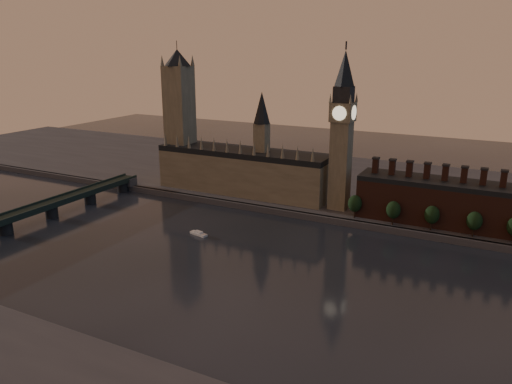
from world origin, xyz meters
The scene contains 12 objects.
ground centered at (0.00, 0.00, 0.00)m, with size 900.00×900.00×0.00m, color black.
north_bank centered at (0.00, 178.04, 2.00)m, with size 900.00×182.00×4.00m.
palace_of_westminster centered at (-64.41, 114.91, 21.63)m, with size 130.00×30.30×74.00m.
victoria_tower centered at (-120.00, 115.00, 59.09)m, with size 24.00×24.00×108.00m.
big_ben centered at (10.00, 110.00, 56.83)m, with size 15.00×15.00×107.00m.
chimney_block centered at (80.00, 110.00, 17.82)m, with size 110.00×25.00×37.00m.
embankment_tree_0 centered at (25.20, 95.33, 13.47)m, with size 8.60×8.60×14.88m.
embankment_tree_1 centered at (49.43, 93.60, 13.47)m, with size 8.60×8.60×14.88m.
embankment_tree_2 centered at (71.53, 94.87, 13.47)m, with size 8.60×8.60×14.88m.
embankment_tree_3 centered at (94.48, 94.69, 13.47)m, with size 8.60×8.60×14.88m.
westminster_bridge centered at (-155.00, -2.70, 7.44)m, with size 14.00×200.00×11.55m.
river_boat centered at (-51.40, 34.15, 0.91)m, with size 12.37×6.09×2.38m.
Camera 1 is at (105.98, -197.20, 108.14)m, focal length 35.00 mm.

